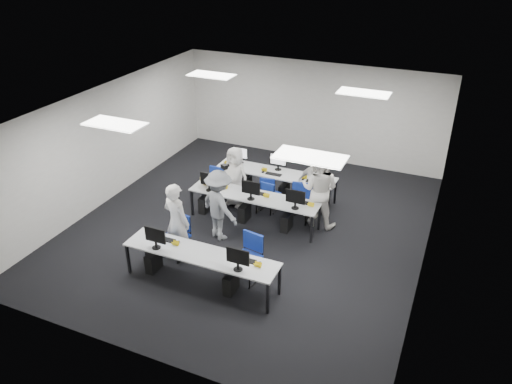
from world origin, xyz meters
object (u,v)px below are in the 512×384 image
at_px(chair_6, 271,200).
at_px(photographer, 219,205).
at_px(desk_mid, 254,198).
at_px(chair_4, 299,209).
at_px(chair_7, 307,205).
at_px(student_2, 235,177).
at_px(chair_0, 177,243).
at_px(student_3, 314,186).
at_px(chair_5, 222,187).
at_px(student_0, 177,222).
at_px(chair_3, 266,201).
at_px(chair_1, 248,266).
at_px(desk_front, 201,255).
at_px(chair_2, 227,193).
at_px(student_1, 320,189).

height_order(chair_6, photographer, photographer).
xyz_separation_m(desk_mid, chair_4, (0.96, 0.55, -0.39)).
bearing_deg(chair_7, student_2, -161.30).
distance_m(chair_0, student_3, 3.60).
distance_m(chair_0, photographer, 1.26).
bearing_deg(chair_6, chair_5, -177.15).
relative_size(chair_4, student_2, 0.59).
bearing_deg(chair_0, chair_7, 65.40).
height_order(chair_0, student_3, student_3).
xyz_separation_m(chair_4, chair_6, (-0.83, 0.19, -0.03)).
bearing_deg(chair_5, chair_4, -6.39).
distance_m(desk_mid, student_0, 2.19).
xyz_separation_m(chair_3, chair_4, (0.92, -0.09, 0.03)).
distance_m(chair_5, chair_6, 1.41).
relative_size(chair_6, student_0, 0.46).
bearing_deg(chair_0, student_3, 64.39).
xyz_separation_m(chair_1, chair_7, (0.30, 2.93, -0.02)).
height_order(chair_5, chair_7, chair_5).
height_order(chair_3, student_3, student_3).
bearing_deg(student_3, desk_mid, -120.16).
xyz_separation_m(desk_front, chair_1, (0.78, 0.52, -0.37)).
relative_size(chair_2, student_2, 0.54).
bearing_deg(chair_3, chair_2, 171.59).
bearing_deg(chair_4, chair_0, -137.26).
distance_m(chair_2, chair_3, 1.09).
xyz_separation_m(chair_2, chair_6, (1.19, 0.11, -0.01)).
height_order(chair_2, chair_7, chair_7).
bearing_deg(student_2, desk_front, -66.36).
bearing_deg(photographer, chair_3, -82.33).
bearing_deg(chair_7, chair_1, -83.01).
distance_m(student_2, photographer, 1.62).
bearing_deg(chair_5, chair_3, -7.22).
bearing_deg(chair_1, chair_7, 94.30).
relative_size(chair_0, chair_2, 1.12).
bearing_deg(chair_4, student_1, -9.46).
xyz_separation_m(desk_front, chair_2, (-1.06, 3.24, -0.41)).
distance_m(chair_1, photographer, 1.77).
height_order(desk_mid, chair_4, chair_4).
bearing_deg(chair_3, chair_5, 164.03).
bearing_deg(chair_4, student_0, -135.94).
height_order(chair_3, photographer, photographer).
distance_m(desk_front, chair_5, 3.66).
height_order(desk_front, chair_0, chair_0).
bearing_deg(desk_front, chair_1, 33.74).
distance_m(chair_1, chair_3, 2.82).
distance_m(chair_0, chair_6, 2.90).
xyz_separation_m(chair_1, student_3, (0.42, 2.98, 0.50)).
relative_size(chair_2, chair_7, 0.91).
bearing_deg(chair_1, photographer, 146.76).
bearing_deg(chair_3, desk_mid, -101.74).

